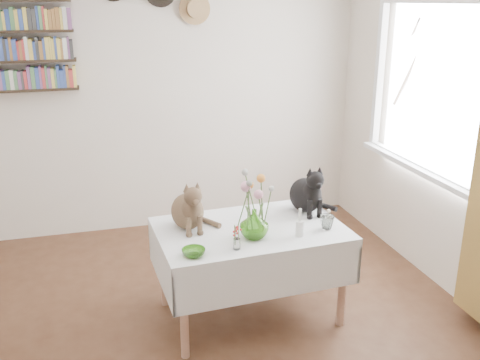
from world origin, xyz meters
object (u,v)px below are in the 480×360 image
object	(u,v)px
tabby_cat	(187,202)
black_cat	(306,186)
flower_vase	(254,224)
bookshelf_unit	(11,36)
dining_table	(250,250)

from	to	relation	value
tabby_cat	black_cat	distance (m)	0.88
flower_vase	tabby_cat	bearing A→B (deg)	143.28
flower_vase	bookshelf_unit	xyz separation A→B (m)	(-1.53, 1.86, 1.08)
tabby_cat	flower_vase	bearing A→B (deg)	-43.90
dining_table	flower_vase	xyz separation A→B (m)	(-0.02, -0.16, 0.26)
black_cat	bookshelf_unit	bearing A→B (deg)	138.98
dining_table	black_cat	distance (m)	0.62
tabby_cat	black_cat	size ratio (longest dim) A/B	0.97
dining_table	bookshelf_unit	xyz separation A→B (m)	(-1.55, 1.70, 1.34)
dining_table	black_cat	size ratio (longest dim) A/B	3.49
tabby_cat	black_cat	world-z (taller)	black_cat
black_cat	flower_vase	distance (m)	0.62
tabby_cat	flower_vase	size ratio (longest dim) A/B	1.84
tabby_cat	bookshelf_unit	bearing A→B (deg)	118.93
black_cat	dining_table	bearing A→B (deg)	-162.02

